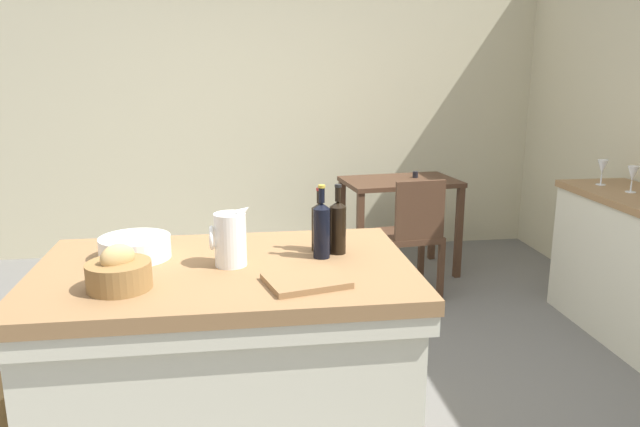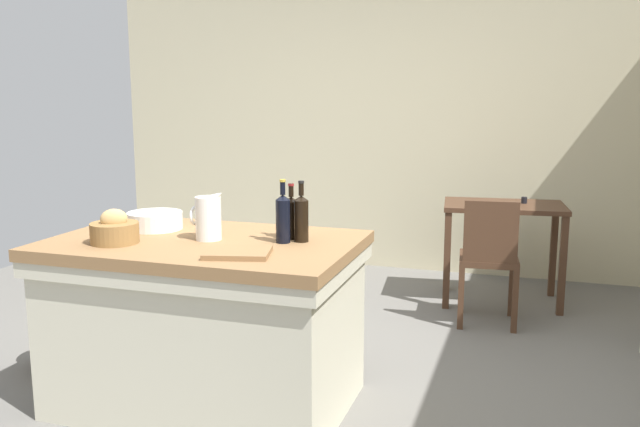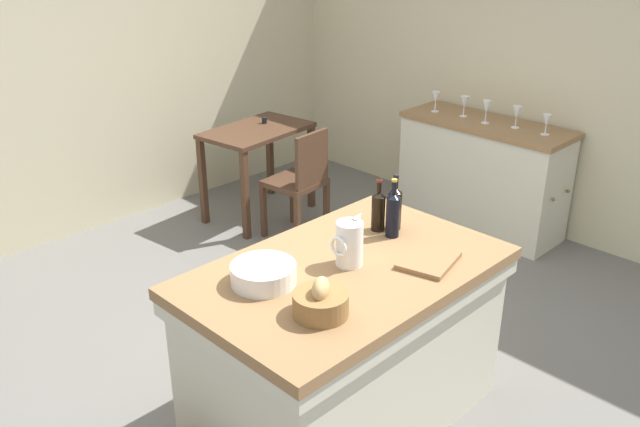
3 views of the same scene
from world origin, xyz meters
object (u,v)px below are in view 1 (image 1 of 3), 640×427
wooden_chair (412,234)px  wine_glass_right (633,174)px  wine_glass_far_right (602,168)px  pitcher (230,239)px  island_table (228,357)px  writing_desk (400,195)px  wash_bowl (135,247)px  bread_basket (119,273)px  wine_bottle_green (322,229)px  cutting_board (306,281)px  wine_bottle_amber (320,225)px  wine_bottle_dark (338,226)px

wooden_chair → wine_glass_right: 1.47m
wine_glass_far_right → pitcher: bearing=-152.4°
island_table → wine_glass_right: bearing=22.3°
writing_desk → pitcher: pitcher is taller
island_table → wash_bowl: bearing=157.0°
bread_basket → wash_bowl: bearing=89.7°
wooden_chair → bread_basket: bread_basket is taller
bread_basket → wine_bottle_green: bearing=18.5°
cutting_board → wine_bottle_amber: (0.11, 0.41, 0.10)m
wine_glass_right → wine_bottle_amber: bearing=-157.4°
writing_desk → pitcher: bearing=-120.5°
bread_basket → wine_bottle_green: size_ratio=0.75×
island_table → wine_bottle_dark: (0.49, 0.11, 0.53)m
wine_glass_right → wine_glass_far_right: bearing=100.8°
bread_basket → cutting_board: (0.69, -0.05, -0.05)m
island_table → wash_bowl: wash_bowl is taller
bread_basket → wine_glass_far_right: size_ratio=1.41×
pitcher → wine_bottle_amber: bearing=21.4°
wine_glass_right → wine_glass_far_right: wine_glass_far_right is taller
writing_desk → bread_basket: size_ratio=4.05×
writing_desk → wine_glass_far_right: wine_glass_far_right is taller
wooden_chair → wine_bottle_amber: wine_bottle_amber is taller
wine_bottle_dark → cutting_board: bearing=-116.6°
bread_basket → island_table: bearing=28.8°
wooden_chair → wash_bowl: 2.32m
island_table → wine_bottle_amber: bearing=20.9°
wash_bowl → cutting_board: 0.80m
cutting_board → wine_bottle_green: (0.10, 0.31, 0.12)m
wooden_chair → wine_bottle_dark: bearing=-117.2°
writing_desk → wine_bottle_amber: wine_bottle_amber is taller
writing_desk → wine_bottle_dark: (-0.88, -2.17, 0.36)m
wine_bottle_dark → wine_bottle_green: bearing=-146.8°
wooden_chair → wash_bowl: (-1.68, -1.54, 0.44)m
pitcher → bread_basket: 0.46m
wooden_chair → pitcher: size_ratio=3.46×
cutting_board → wine_glass_right: size_ratio=1.76×
wine_bottle_dark → wine_glass_far_right: (1.97, 1.17, 0.01)m
wooden_chair → wine_bottle_dark: 1.86m
wine_bottle_dark → wine_bottle_amber: (-0.07, 0.05, -0.01)m
wine_bottle_dark → wine_glass_far_right: bearing=30.7°
pitcher → wine_glass_right: bearing=22.5°
wine_bottle_amber → wine_glass_far_right: (2.04, 1.12, 0.02)m
pitcher → wine_glass_far_right: size_ratio=1.56×
island_table → wine_bottle_amber: 0.69m
wooden_chair → wine_bottle_dark: (-0.82, -1.59, 0.52)m
wine_bottle_amber → wine_glass_right: 2.27m
bread_basket → writing_desk: bearing=55.0°
wine_bottle_green → bread_basket: bearing=-161.5°
wine_glass_far_right → island_table: bearing=-152.5°
wine_bottle_dark → bread_basket: bearing=-160.0°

